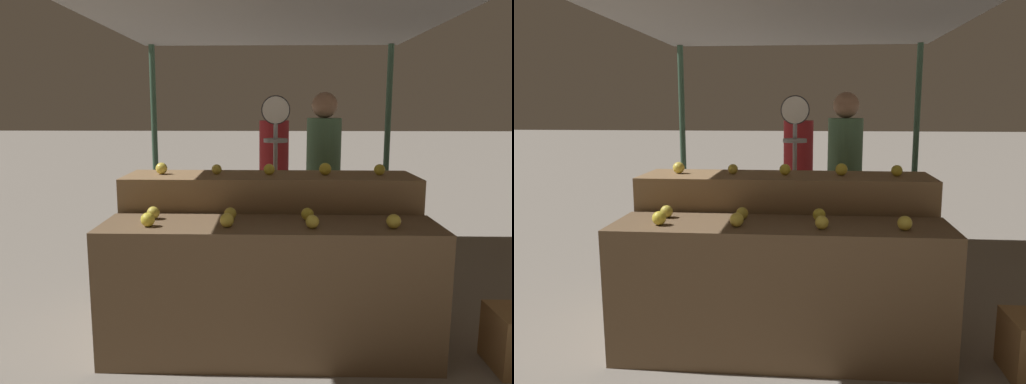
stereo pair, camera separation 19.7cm
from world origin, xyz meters
TOP-DOWN VIEW (x-y plane):
  - ground_plane at (0.00, 0.00)m, footprint 60.00×60.00m
  - market_canopy at (0.00, 1.05)m, footprint 3.03×4.05m
  - display_counter_front at (0.00, 0.00)m, footprint 2.13×0.55m
  - display_counter_back at (0.00, 0.60)m, footprint 2.13×0.55m
  - apple_front_0 at (-0.75, -0.10)m, footprint 0.09×0.09m
  - apple_front_1 at (-0.26, -0.10)m, footprint 0.09×0.09m
  - apple_front_2 at (0.26, -0.12)m, footprint 0.08×0.08m
  - apple_front_3 at (0.75, -0.10)m, footprint 0.09×0.09m
  - apple_front_4 at (-0.76, 0.11)m, footprint 0.08×0.08m
  - apple_front_5 at (-0.26, 0.11)m, footprint 0.08×0.08m
  - apple_front_6 at (0.24, 0.10)m, footprint 0.08×0.08m
  - apple_back_0 at (-0.81, 0.61)m, footprint 0.09×0.09m
  - apple_back_1 at (-0.40, 0.61)m, footprint 0.08×0.08m
  - apple_back_2 at (-0.01, 0.59)m, footprint 0.08×0.08m
  - apple_back_3 at (0.41, 0.60)m, footprint 0.09×0.09m
  - apple_back_4 at (0.80, 0.60)m, footprint 0.08×0.08m
  - produce_scale at (0.04, 1.12)m, footprint 0.24×0.20m
  - person_vendor_at_scale at (0.48, 1.43)m, footprint 0.34×0.34m
  - person_customer_left at (0.04, 2.23)m, footprint 0.36×0.36m

SIDE VIEW (x-z plane):
  - ground_plane at x=0.00m, z-range 0.00..0.00m
  - display_counter_front at x=0.00m, z-range 0.00..0.88m
  - display_counter_back at x=0.00m, z-range 0.00..1.11m
  - apple_front_5 at x=-0.26m, z-range 0.88..0.96m
  - apple_front_6 at x=0.24m, z-range 0.88..0.96m
  - apple_front_2 at x=0.26m, z-range 0.88..0.96m
  - apple_front_4 at x=-0.76m, z-range 0.88..0.96m
  - apple_front_1 at x=-0.26m, z-range 0.88..0.97m
  - apple_front_0 at x=-0.75m, z-range 0.88..0.97m
  - apple_front_3 at x=0.75m, z-range 0.88..0.97m
  - person_customer_left at x=0.04m, z-range 0.14..1.82m
  - person_vendor_at_scale at x=0.48m, z-range 0.15..1.88m
  - apple_back_1 at x=-0.40m, z-range 1.11..1.18m
  - apple_back_4 at x=0.80m, z-range 1.11..1.19m
  - apple_back_2 at x=-0.01m, z-range 1.11..1.19m
  - apple_back_0 at x=-0.81m, z-range 1.11..1.19m
  - apple_back_3 at x=0.41m, z-range 1.11..1.20m
  - produce_scale at x=0.04m, z-range 0.36..2.06m
  - market_canopy at x=0.00m, z-range 1.06..3.43m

